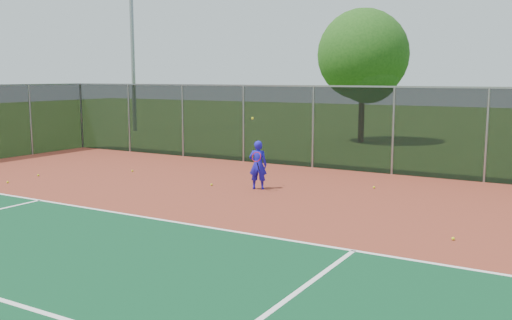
{
  "coord_description": "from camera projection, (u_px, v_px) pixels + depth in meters",
  "views": [
    {
      "loc": [
        5.72,
        -7.12,
        3.35
      ],
      "look_at": [
        -1.35,
        5.0,
        1.3
      ],
      "focal_mm": 40.0,
      "sensor_mm": 36.0,
      "label": 1
    }
  ],
  "objects": [
    {
      "name": "practice_ball_2",
      "position": [
        8.0,
        182.0,
        18.0
      ],
      "size": [
        0.07,
        0.07,
        0.07
      ],
      "primitive_type": "sphere",
      "color": "#CCD018",
      "rests_on": "court_apron"
    },
    {
      "name": "practice_ball_6",
      "position": [
        453.0,
        239.0,
        11.71
      ],
      "size": [
        0.07,
        0.07,
        0.07
      ],
      "primitive_type": "sphere",
      "color": "#CCD018",
      "rests_on": "court_apron"
    },
    {
      "name": "tennis_player",
      "position": [
        258.0,
        165.0,
        16.97
      ],
      "size": [
        0.62,
        0.67,
        2.14
      ],
      "color": "#1A15CC",
      "rests_on": "court_apron"
    },
    {
      "name": "practice_ball_7",
      "position": [
        38.0,
        175.0,
        19.26
      ],
      "size": [
        0.07,
        0.07,
        0.07
      ],
      "primitive_type": "sphere",
      "color": "#CCD018",
      "rests_on": "court_apron"
    },
    {
      "name": "tree_back_left",
      "position": [
        364.0,
        59.0,
        28.71
      ],
      "size": [
        4.61,
        4.61,
        6.78
      ],
      "color": "#362013",
      "rests_on": "ground"
    },
    {
      "name": "court_apron",
      "position": [
        238.0,
        249.0,
        11.13
      ],
      "size": [
        30.0,
        20.0,
        0.02
      ],
      "primitive_type": "cube",
      "color": "maroon",
      "rests_on": "ground"
    },
    {
      "name": "floodlight_nw",
      "position": [
        131.0,
        11.0,
        34.58
      ],
      "size": [
        0.9,
        0.4,
        13.09
      ],
      "color": "gray",
      "rests_on": "ground"
    },
    {
      "name": "practice_ball_5",
      "position": [
        132.0,
        171.0,
        20.16
      ],
      "size": [
        0.07,
        0.07,
        0.07
      ],
      "primitive_type": "sphere",
      "color": "#CCD018",
      "rests_on": "court_apron"
    },
    {
      "name": "practice_ball_1",
      "position": [
        374.0,
        187.0,
        17.15
      ],
      "size": [
        0.07,
        0.07,
        0.07
      ],
      "primitive_type": "sphere",
      "color": "#CCD018",
      "rests_on": "court_apron"
    },
    {
      "name": "practice_ball_0",
      "position": [
        212.0,
        185.0,
        17.58
      ],
      "size": [
        0.07,
        0.07,
        0.07
      ],
      "primitive_type": "sphere",
      "color": "#CCD018",
      "rests_on": "court_apron"
    },
    {
      "name": "practice_ball_3",
      "position": [
        263.0,
        188.0,
        17.08
      ],
      "size": [
        0.07,
        0.07,
        0.07
      ],
      "primitive_type": "sphere",
      "color": "#CCD018",
      "rests_on": "court_apron"
    },
    {
      "name": "ground",
      "position": [
        174.0,
        281.0,
        9.42
      ],
      "size": [
        120.0,
        120.0,
        0.0
      ],
      "primitive_type": "plane",
      "color": "#2E5016",
      "rests_on": "ground"
    },
    {
      "name": "fence_back",
      "position": [
        393.0,
        130.0,
        19.45
      ],
      "size": [
        30.0,
        0.06,
        3.03
      ],
      "color": "black",
      "rests_on": "court_apron"
    }
  ]
}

